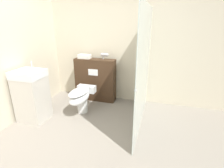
# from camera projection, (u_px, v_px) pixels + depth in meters

# --- Properties ---
(ground_plane) EXTENTS (12.00, 12.00, 0.00)m
(ground_plane) POSITION_uv_depth(u_px,v_px,m) (76.00, 148.00, 2.56)
(ground_plane) COLOR gray
(wall_back) EXTENTS (8.00, 0.06, 2.50)m
(wall_back) POSITION_uv_depth(u_px,v_px,m) (112.00, 45.00, 3.87)
(wall_back) COLOR beige
(wall_back) RESTS_ON ground_plane
(partition_panel) EXTENTS (0.92, 0.26, 0.97)m
(partition_panel) POSITION_uv_depth(u_px,v_px,m) (95.00, 80.00, 4.00)
(partition_panel) COLOR #3D2819
(partition_panel) RESTS_ON ground_plane
(shower_glass) EXTENTS (0.04, 1.81, 2.00)m
(shower_glass) POSITION_uv_depth(u_px,v_px,m) (144.00, 69.00, 2.89)
(shower_glass) COLOR silver
(shower_glass) RESTS_ON ground_plane
(toilet) EXTENTS (0.38, 0.72, 0.50)m
(toilet) POSITION_uv_depth(u_px,v_px,m) (81.00, 97.00, 3.43)
(toilet) COLOR white
(toilet) RESTS_ON ground_plane
(sink_vanity) EXTENTS (0.49, 0.45, 1.09)m
(sink_vanity) POSITION_uv_depth(u_px,v_px,m) (32.00, 96.00, 3.17)
(sink_vanity) COLOR beige
(sink_vanity) RESTS_ON ground_plane
(hair_drier) EXTENTS (0.18, 0.07, 0.13)m
(hair_drier) POSITION_uv_depth(u_px,v_px,m) (105.00, 55.00, 3.78)
(hair_drier) COLOR #B7B7BC
(hair_drier) RESTS_ON partition_panel
(folded_towel) EXTENTS (0.27, 0.15, 0.09)m
(folded_towel) POSITION_uv_depth(u_px,v_px,m) (84.00, 56.00, 3.89)
(folded_towel) COLOR white
(folded_towel) RESTS_ON partition_panel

